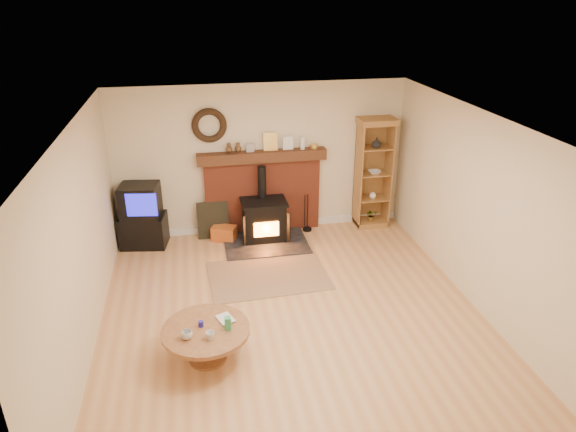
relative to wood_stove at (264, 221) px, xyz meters
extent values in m
plane|color=tan|center=(0.04, -2.27, -0.35)|extent=(5.50, 5.50, 0.00)
cube|color=beige|center=(0.04, 0.48, 0.95)|extent=(5.00, 0.02, 2.60)
cube|color=beige|center=(0.04, -5.02, 0.95)|extent=(5.00, 0.02, 2.60)
cube|color=beige|center=(-2.46, -2.27, 0.95)|extent=(0.02, 5.50, 2.60)
cube|color=beige|center=(2.54, -2.27, 0.95)|extent=(0.02, 5.50, 2.60)
cube|color=white|center=(0.04, -2.27, 2.25)|extent=(5.00, 5.50, 0.02)
cube|color=white|center=(0.04, 0.46, -0.29)|extent=(5.00, 0.04, 0.12)
torus|color=black|center=(-0.81, 0.42, 1.60)|extent=(0.57, 0.11, 0.57)
cube|color=#9B3E27|center=(0.04, 0.40, 0.30)|extent=(2.00, 0.15, 1.30)
cube|color=#3A2112|center=(0.04, 0.37, 1.04)|extent=(2.20, 0.22, 0.18)
cube|color=#999999|center=(-0.16, 0.38, 1.20)|extent=(0.13, 0.05, 0.14)
cube|color=gold|center=(0.19, 0.40, 1.28)|extent=(0.24, 0.06, 0.30)
cube|color=white|center=(0.49, 0.40, 1.24)|extent=(0.18, 0.05, 0.22)
cylinder|color=white|center=(0.74, 0.38, 1.24)|extent=(0.08, 0.08, 0.22)
cylinder|color=gold|center=(0.94, 0.38, 1.17)|extent=(0.14, 0.14, 0.07)
cube|color=black|center=(0.00, -0.17, -0.33)|extent=(1.40, 1.00, 0.03)
cube|color=black|center=(0.00, 0.03, 0.01)|extent=(0.70, 0.50, 0.65)
cube|color=black|center=(0.00, 0.03, 0.35)|extent=(0.77, 0.55, 0.04)
cylinder|color=black|center=(0.00, 0.18, 0.65)|extent=(0.14, 0.14, 0.56)
cube|color=orange|center=(0.00, -0.23, -0.04)|extent=(0.42, 0.02, 0.26)
cube|color=black|center=(-0.32, -0.17, -0.02)|extent=(0.16, 0.22, 0.52)
cube|color=black|center=(0.32, -0.17, -0.02)|extent=(0.16, 0.22, 0.52)
cube|color=brown|center=(-0.13, -1.21, -0.34)|extent=(1.83, 1.30, 0.01)
cube|color=black|center=(-2.02, 0.20, -0.08)|extent=(0.81, 0.62, 0.54)
cube|color=black|center=(-2.02, 0.20, 0.46)|extent=(0.68, 0.60, 0.54)
cube|color=#1817BA|center=(-1.98, -0.06, 0.49)|extent=(0.48, 0.09, 0.39)
cube|color=#9B6733|center=(2.00, 0.26, -0.30)|extent=(0.58, 0.42, 0.10)
cube|color=#9B6733|center=(2.00, 0.46, 0.62)|extent=(0.58, 0.02, 1.84)
cube|color=#9B6733|center=(1.72, 0.26, 0.62)|extent=(0.02, 0.42, 1.84)
cube|color=#9B6733|center=(2.28, 0.26, 0.62)|extent=(0.02, 0.42, 1.84)
cube|color=#9B6733|center=(2.00, 0.26, 1.59)|extent=(0.64, 0.46, 0.10)
cube|color=#9B6733|center=(2.00, 0.26, 0.18)|extent=(0.54, 0.38, 0.02)
cube|color=#9B6733|center=(2.00, 0.26, 0.65)|extent=(0.54, 0.38, 0.02)
cube|color=#9B6733|center=(2.00, 0.26, 1.12)|extent=(0.54, 0.38, 0.02)
imported|color=white|center=(2.00, 0.21, 1.22)|extent=(0.17, 0.17, 0.18)
imported|color=white|center=(2.00, 0.21, 0.69)|extent=(0.23, 0.23, 0.06)
sphere|color=white|center=(2.00, 0.21, 0.25)|extent=(0.12, 0.12, 0.12)
imported|color=#35965B|center=(2.00, 0.21, -0.14)|extent=(0.20, 0.17, 0.22)
cube|color=gold|center=(-0.69, 0.13, -0.22)|extent=(0.47, 0.39, 0.25)
cube|color=black|center=(-0.86, 0.28, -0.02)|extent=(0.54, 0.14, 0.64)
cylinder|color=black|center=(0.81, 0.23, -0.33)|extent=(0.16, 0.16, 0.04)
cylinder|color=black|center=(0.76, 0.23, 0.00)|extent=(0.02, 0.02, 0.70)
cylinder|color=black|center=(0.81, 0.23, 0.00)|extent=(0.02, 0.02, 0.70)
cylinder|color=brown|center=(-1.12, -2.96, -0.33)|extent=(0.45, 0.45, 0.03)
cylinder|color=brown|center=(-1.12, -2.96, -0.14)|extent=(0.16, 0.16, 0.36)
cylinder|color=brown|center=(-1.12, -2.96, 0.06)|extent=(1.02, 1.02, 0.05)
imported|color=white|center=(-1.32, -3.10, 0.13)|extent=(0.13, 0.13, 0.10)
imported|color=white|center=(-1.07, -3.16, 0.13)|extent=(0.10, 0.10, 0.09)
imported|color=#4C331E|center=(-0.96, -2.86, 0.10)|extent=(0.17, 0.23, 0.02)
cylinder|color=#211F99|center=(-1.16, -2.91, 0.12)|extent=(0.06, 0.06, 0.07)
cube|color=#35965B|center=(-0.86, -3.02, 0.17)|extent=(0.07, 0.07, 0.16)
camera|label=1|loc=(-1.09, -7.89, 3.67)|focal=32.00mm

